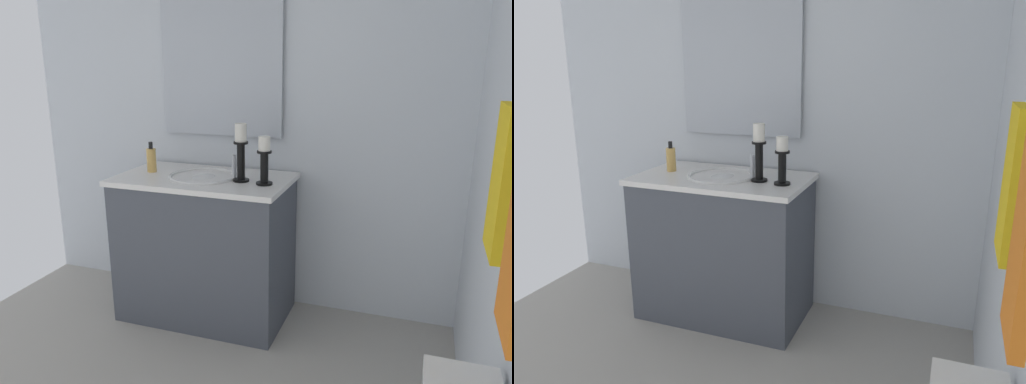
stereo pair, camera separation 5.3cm
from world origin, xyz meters
TOP-DOWN VIEW (x-y plane):
  - wall_left at (-1.42, 0.00)m, footprint 0.04×2.78m
  - vanity_cabinet at (-1.10, -0.07)m, footprint 0.58×1.01m
  - sink_basin at (-1.10, -0.07)m, footprint 0.40×0.40m
  - mirror at (-1.38, -0.07)m, footprint 0.02×0.76m
  - candle_holder_tall at (-1.05, 0.32)m, footprint 0.09×0.09m
  - candle_holder_short at (-1.07, 0.17)m, footprint 0.09×0.09m
  - soap_bottle at (-1.11, -0.41)m, footprint 0.06×0.06m
  - towel_near_vanity at (0.03, 1.31)m, footprint 0.19×0.03m

SIDE VIEW (x-z plane):
  - vanity_cabinet at x=-1.10m, z-range 0.00..0.87m
  - sink_basin at x=-1.10m, z-range 0.71..0.95m
  - soap_bottle at x=-1.11m, z-range 0.85..1.03m
  - candle_holder_tall at x=-1.05m, z-range 0.87..1.13m
  - candle_holder_short at x=-1.07m, z-range 0.88..1.20m
  - wall_left at x=-1.42m, z-range 0.00..2.45m
  - towel_near_vanity at x=0.03m, z-range 1.03..1.42m
  - mirror at x=-1.38m, z-range 1.07..1.91m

